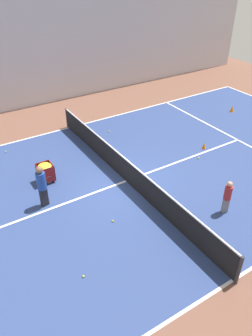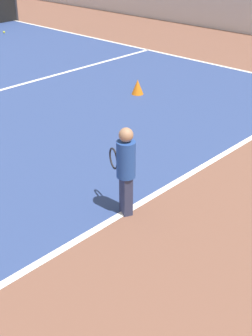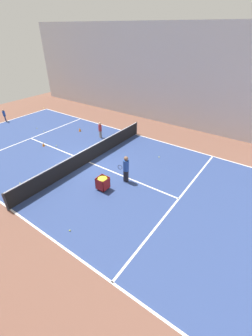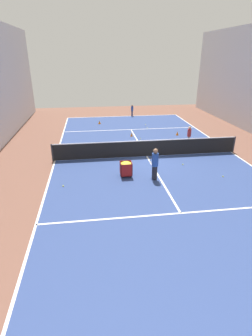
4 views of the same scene
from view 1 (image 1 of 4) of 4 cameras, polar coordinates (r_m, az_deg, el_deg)
The scene contains 20 objects.
ground_plane at distance 13.28m, azimuth -0.00°, elevation -2.30°, with size 35.41×35.41×0.00m, color brown.
court_playing_area at distance 13.28m, azimuth -0.00°, elevation -2.29°, with size 11.36×23.75×0.00m.
line_sideline_left at distance 10.25m, azimuth 18.09°, elevation -18.10°, with size 0.10×23.75×0.00m, color white.
line_sideline_right at distance 17.66m, azimuth -9.93°, elevation 6.91°, with size 0.10×23.75×0.00m, color white.
line_service_near at distance 17.14m, azimuth 18.88°, elevation 4.66°, with size 11.36×0.10×0.00m, color white.
line_centre_service at distance 13.28m, azimuth -0.00°, elevation -2.28°, with size 0.10×13.06×0.00m, color white.
hall_enclosure_right at distance 19.90m, azimuth -16.03°, elevation 21.68°, with size 0.15×31.71×8.17m.
tennis_net at distance 12.96m, azimuth -0.00°, elevation -0.32°, with size 11.66×0.10×1.06m.
coach_at_net at distance 11.89m, azimuth -14.45°, elevation -2.66°, with size 0.40×0.67×1.67m.
child_midcourt at distance 11.87m, azimuth 17.27°, elevation -4.51°, with size 0.34×0.34×1.32m.
ball_cart at distance 13.35m, azimuth -13.90°, elevation -0.26°, with size 0.60×0.59×0.80m.
training_cone_1 at distance 15.84m, azimuth 13.44°, elevation 3.78°, with size 0.20×0.20×0.29m, color orange.
training_cone_2 at distance 20.22m, azimuth 18.00°, elevation 9.76°, with size 0.26×0.26×0.32m, color orange.
tennis_ball_3 at distance 16.99m, azimuth -3.01°, elevation 6.40°, with size 0.07×0.07×0.07m, color yellow.
tennis_ball_4 at distance 16.17m, azimuth -20.21°, elevation 2.71°, with size 0.07×0.07×0.07m, color yellow.
tennis_ball_5 at distance 11.49m, azimuth 13.97°, elevation -10.04°, with size 0.07×0.07×0.07m, color yellow.
tennis_ball_6 at distance 11.41m, azimuth -2.31°, elevation -9.20°, with size 0.07×0.07×0.07m, color yellow.
tennis_ball_8 at distance 15.85m, azimuth -5.70°, elevation 4.13°, with size 0.07×0.07×0.07m, color yellow.
tennis_ball_9 at distance 9.91m, azimuth -7.42°, elevation -18.20°, with size 0.07×0.07×0.07m, color yellow.
tennis_ball_11 at distance 15.05m, azimuth 12.52°, elevation 1.71°, with size 0.07×0.07×0.07m, color yellow.
Camera 1 is at (-9.11, 5.74, 7.77)m, focal length 35.00 mm.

